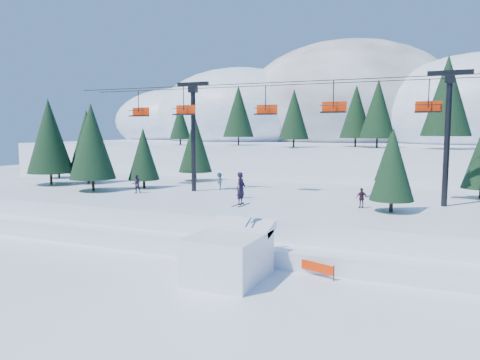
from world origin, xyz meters
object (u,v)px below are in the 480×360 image
at_px(banner_far, 405,268).
at_px(jump_kicker, 229,254).
at_px(chairlift, 304,118).
at_px(banner_near, 313,267).

bearing_deg(banner_far, jump_kicker, -154.44).
xyz_separation_m(jump_kicker, banner_far, (9.04, 4.32, -0.87)).
height_order(chairlift, banner_near, chairlift).
relative_size(chairlift, banner_near, 17.13).
distance_m(jump_kicker, banner_far, 10.06).
relative_size(banner_near, banner_far, 0.98).
relative_size(jump_kicker, banner_far, 2.16).
relative_size(jump_kicker, banner_near, 2.21).
distance_m(chairlift, banner_near, 16.56).
relative_size(jump_kicker, chairlift, 0.13).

